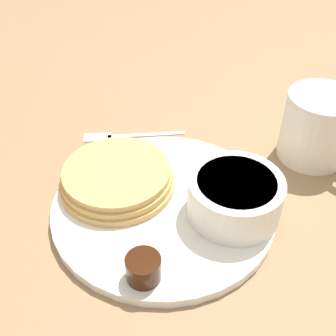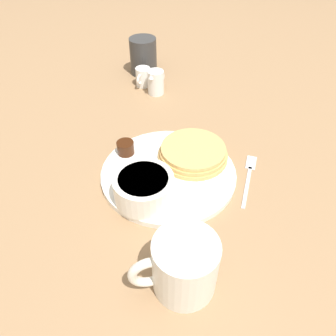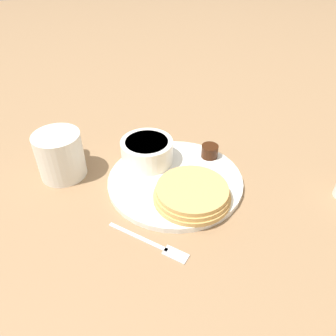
# 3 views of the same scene
# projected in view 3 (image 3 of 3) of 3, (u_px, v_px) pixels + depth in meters

# --- Properties ---
(ground_plane) EXTENTS (4.00, 4.00, 0.00)m
(ground_plane) POSITION_uv_depth(u_px,v_px,m) (175.00, 183.00, 0.67)
(ground_plane) COLOR #93704C
(plate) EXTENTS (0.27, 0.27, 0.01)m
(plate) POSITION_uv_depth(u_px,v_px,m) (175.00, 180.00, 0.67)
(plate) COLOR white
(plate) RESTS_ON ground_plane
(pancake_stack) EXTENTS (0.15, 0.15, 0.03)m
(pancake_stack) POSITION_uv_depth(u_px,v_px,m) (192.00, 193.00, 0.61)
(pancake_stack) COLOR tan
(pancake_stack) RESTS_ON plate
(bowl) EXTENTS (0.11, 0.11, 0.05)m
(bowl) POSITION_uv_depth(u_px,v_px,m) (147.00, 150.00, 0.69)
(bowl) COLOR white
(bowl) RESTS_ON plate
(syrup_cup) EXTENTS (0.04, 0.04, 0.03)m
(syrup_cup) POSITION_uv_depth(u_px,v_px,m) (210.00, 151.00, 0.72)
(syrup_cup) COLOR #38190A
(syrup_cup) RESTS_ON plate
(butter_ramekin) EXTENTS (0.05, 0.05, 0.04)m
(butter_ramekin) POSITION_uv_depth(u_px,v_px,m) (148.00, 148.00, 0.72)
(butter_ramekin) COLOR white
(butter_ramekin) RESTS_ON plate
(coffee_mug) EXTENTS (0.09, 0.13, 0.10)m
(coffee_mug) POSITION_uv_depth(u_px,v_px,m) (61.00, 154.00, 0.67)
(coffee_mug) COLOR silver
(coffee_mug) RESTS_ON ground_plane
(fork) EXTENTS (0.12, 0.11, 0.00)m
(fork) POSITION_uv_depth(u_px,v_px,m) (156.00, 245.00, 0.54)
(fork) COLOR silver
(fork) RESTS_ON ground_plane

